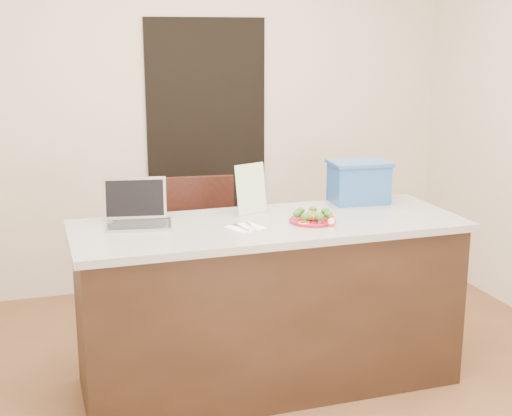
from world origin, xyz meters
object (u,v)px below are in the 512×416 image
object	(u,v)px
yogurt_bottle	(331,224)
laptop	(137,212)
island	(269,304)
chair	(204,247)
plate	(312,220)
blue_box	(359,182)
napkin	(245,228)

from	to	relation	value
yogurt_bottle	laptop	distance (m)	1.01
island	chair	xyz separation A→B (m)	(-0.17, 0.79, 0.11)
plate	laptop	bearing A→B (deg)	164.23
yogurt_bottle	laptop	world-z (taller)	laptop
laptop	blue_box	world-z (taller)	blue_box
plate	island	bearing A→B (deg)	162.00
island	plate	size ratio (longest dim) A/B	8.40
laptop	chair	distance (m)	0.89
island	laptop	xyz separation A→B (m)	(-0.67, 0.18, 0.52)
yogurt_bottle	island	bearing A→B (deg)	137.82
island	napkin	distance (m)	0.49
napkin	laptop	size ratio (longest dim) A/B	0.44
napkin	plate	bearing A→B (deg)	1.60
blue_box	chair	size ratio (longest dim) A/B	0.36
island	chair	world-z (taller)	chair
laptop	napkin	bearing A→B (deg)	-16.48
napkin	yogurt_bottle	world-z (taller)	yogurt_bottle
blue_box	chair	bearing A→B (deg)	151.62
plate	blue_box	world-z (taller)	blue_box
yogurt_bottle	blue_box	size ratio (longest dim) A/B	0.20
napkin	yogurt_bottle	size ratio (longest dim) A/B	2.28
napkin	chair	distance (m)	0.94
plate	chair	bearing A→B (deg)	114.03
chair	yogurt_bottle	bearing A→B (deg)	-61.33
plate	yogurt_bottle	xyz separation A→B (m)	(0.04, -0.16, 0.02)
island	blue_box	bearing A→B (deg)	22.45
plate	chair	size ratio (longest dim) A/B	0.24
blue_box	laptop	bearing A→B (deg)	-171.82
yogurt_bottle	laptop	size ratio (longest dim) A/B	0.19
napkin	island	bearing A→B (deg)	27.38
plate	laptop	world-z (taller)	laptop
chair	napkin	bearing A→B (deg)	-83.08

